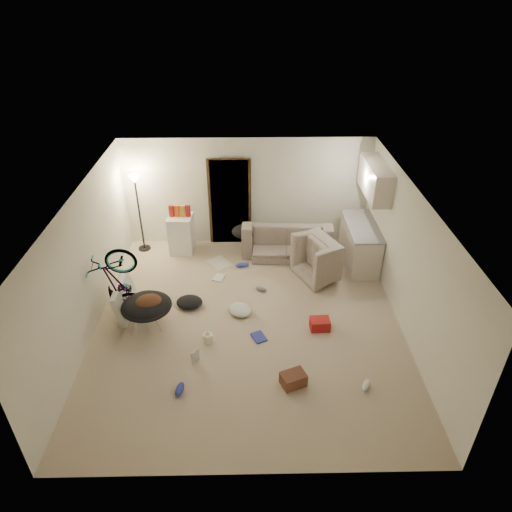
{
  "coord_description": "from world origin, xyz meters",
  "views": [
    {
      "loc": [
        0.02,
        -6.47,
        5.47
      ],
      "look_at": [
        0.15,
        0.6,
        1.05
      ],
      "focal_mm": 32.0,
      "sensor_mm": 36.0,
      "label": 1
    }
  ],
  "objects_px": {
    "tv_box": "(125,299)",
    "sofa": "(287,241)",
    "floor_lamp": "(137,197)",
    "mini_fridge": "(181,234)",
    "drink_case_a": "(293,379)",
    "armchair": "(329,260)",
    "juicer": "(208,337)",
    "drink_case_b": "(320,324)",
    "kitchen_counter": "(360,245)",
    "saucer_chair": "(147,310)",
    "bicycle": "(121,300)"
  },
  "relations": [
    {
      "from": "sofa",
      "to": "drink_case_a",
      "type": "distance_m",
      "value": 3.96
    },
    {
      "from": "bicycle",
      "to": "drink_case_a",
      "type": "relative_size",
      "value": 4.3
    },
    {
      "from": "tv_box",
      "to": "mini_fridge",
      "type": "bearing_deg",
      "value": 71.32
    },
    {
      "from": "saucer_chair",
      "to": "drink_case_a",
      "type": "xyz_separation_m",
      "value": [
        2.49,
        -1.42,
        -0.27
      ]
    },
    {
      "from": "floor_lamp",
      "to": "sofa",
      "type": "xyz_separation_m",
      "value": [
        3.28,
        -0.2,
        -1.02
      ]
    },
    {
      "from": "mini_fridge",
      "to": "drink_case_a",
      "type": "height_order",
      "value": "mini_fridge"
    },
    {
      "from": "juicer",
      "to": "drink_case_b",
      "type": "bearing_deg",
      "value": 9.09
    },
    {
      "from": "tv_box",
      "to": "drink_case_b",
      "type": "bearing_deg",
      "value": -7.36
    },
    {
      "from": "floor_lamp",
      "to": "mini_fridge",
      "type": "xyz_separation_m",
      "value": [
        0.9,
        -0.1,
        -0.87
      ]
    },
    {
      "from": "bicycle",
      "to": "drink_case_b",
      "type": "xyz_separation_m",
      "value": [
        3.58,
        -0.37,
        -0.32
      ]
    },
    {
      "from": "kitchen_counter",
      "to": "saucer_chair",
      "type": "xyz_separation_m",
      "value": [
        -4.22,
        -2.09,
        -0.06
      ]
    },
    {
      "from": "armchair",
      "to": "drink_case_a",
      "type": "distance_m",
      "value": 3.24
    },
    {
      "from": "kitchen_counter",
      "to": "saucer_chair",
      "type": "height_order",
      "value": "kitchen_counter"
    },
    {
      "from": "mini_fridge",
      "to": "tv_box",
      "type": "xyz_separation_m",
      "value": [
        -0.8,
        -2.22,
        -0.13
      ]
    },
    {
      "from": "drink_case_a",
      "to": "sofa",
      "type": "bearing_deg",
      "value": 65.37
    },
    {
      "from": "drink_case_b",
      "to": "drink_case_a",
      "type": "bearing_deg",
      "value": -116.75
    },
    {
      "from": "drink_case_a",
      "to": "armchair",
      "type": "bearing_deg",
      "value": 49.83
    },
    {
      "from": "bicycle",
      "to": "tv_box",
      "type": "relative_size",
      "value": 1.71
    },
    {
      "from": "armchair",
      "to": "tv_box",
      "type": "xyz_separation_m",
      "value": [
        -4.0,
        -1.23,
        -0.02
      ]
    },
    {
      "from": "mini_fridge",
      "to": "drink_case_a",
      "type": "distance_m",
      "value": 4.62
    },
    {
      "from": "bicycle",
      "to": "drink_case_a",
      "type": "distance_m",
      "value": 3.44
    },
    {
      "from": "sofa",
      "to": "floor_lamp",
      "type": "bearing_deg",
      "value": 0.11
    },
    {
      "from": "bicycle",
      "to": "tv_box",
      "type": "bearing_deg",
      "value": -2.59
    },
    {
      "from": "tv_box",
      "to": "sofa",
      "type": "bearing_deg",
      "value": 34.84
    },
    {
      "from": "bicycle",
      "to": "drink_case_b",
      "type": "distance_m",
      "value": 3.62
    },
    {
      "from": "saucer_chair",
      "to": "juicer",
      "type": "bearing_deg",
      "value": -21.68
    },
    {
      "from": "tv_box",
      "to": "juicer",
      "type": "relative_size",
      "value": 3.81
    },
    {
      "from": "tv_box",
      "to": "drink_case_b",
      "type": "xyz_separation_m",
      "value": [
        3.58,
        -0.54,
        -0.21
      ]
    },
    {
      "from": "armchair",
      "to": "drink_case_a",
      "type": "xyz_separation_m",
      "value": [
        -1.01,
        -3.07,
        -0.22
      ]
    },
    {
      "from": "bicycle",
      "to": "mini_fridge",
      "type": "bearing_deg",
      "value": -21.13
    },
    {
      "from": "sofa",
      "to": "tv_box",
      "type": "bearing_deg",
      "value": 37.24
    },
    {
      "from": "armchair",
      "to": "tv_box",
      "type": "relative_size",
      "value": 1.08
    },
    {
      "from": "drink_case_a",
      "to": "mini_fridge",
      "type": "bearing_deg",
      "value": 96.46
    },
    {
      "from": "mini_fridge",
      "to": "tv_box",
      "type": "distance_m",
      "value": 2.36
    },
    {
      "from": "kitchen_counter",
      "to": "drink_case_a",
      "type": "xyz_separation_m",
      "value": [
        -1.74,
        -3.5,
        -0.33
      ]
    },
    {
      "from": "kitchen_counter",
      "to": "armchair",
      "type": "distance_m",
      "value": 0.85
    },
    {
      "from": "armchair",
      "to": "mini_fridge",
      "type": "height_order",
      "value": "mini_fridge"
    },
    {
      "from": "floor_lamp",
      "to": "kitchen_counter",
      "type": "height_order",
      "value": "floor_lamp"
    },
    {
      "from": "drink_case_a",
      "to": "juicer",
      "type": "relative_size",
      "value": 1.51
    },
    {
      "from": "drink_case_a",
      "to": "saucer_chair",
      "type": "bearing_deg",
      "value": 128.42
    },
    {
      "from": "sofa",
      "to": "armchair",
      "type": "bearing_deg",
      "value": 136.67
    },
    {
      "from": "kitchen_counter",
      "to": "floor_lamp",
      "type": "bearing_deg",
      "value": 172.34
    },
    {
      "from": "mini_fridge",
      "to": "saucer_chair",
      "type": "bearing_deg",
      "value": -92.52
    },
    {
      "from": "bicycle",
      "to": "drink_case_b",
      "type": "bearing_deg",
      "value": -98.42
    },
    {
      "from": "mini_fridge",
      "to": "tv_box",
      "type": "bearing_deg",
      "value": -106.0
    },
    {
      "from": "mini_fridge",
      "to": "tv_box",
      "type": "relative_size",
      "value": 0.94
    },
    {
      "from": "mini_fridge",
      "to": "saucer_chair",
      "type": "height_order",
      "value": "mini_fridge"
    },
    {
      "from": "tv_box",
      "to": "drink_case_b",
      "type": "distance_m",
      "value": 3.63
    },
    {
      "from": "armchair",
      "to": "tv_box",
      "type": "distance_m",
      "value": 4.19
    },
    {
      "from": "bicycle",
      "to": "floor_lamp",
      "type": "bearing_deg",
      "value": -0.29
    }
  ]
}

